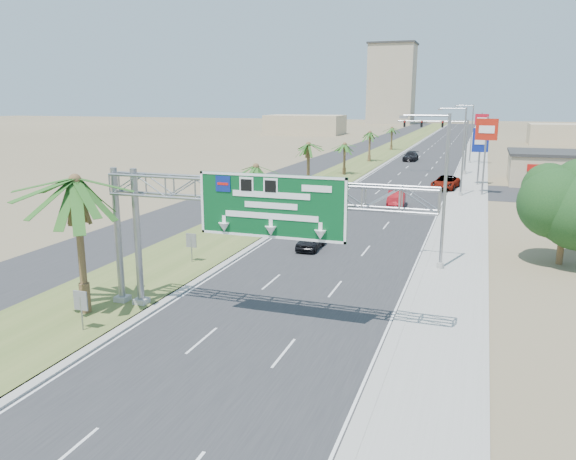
% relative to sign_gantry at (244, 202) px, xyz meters
% --- Properties ---
extents(ground, '(600.00, 600.00, 0.00)m').
position_rel_sign_gantry_xyz_m(ground, '(1.06, -9.93, -6.06)').
color(ground, '#8C7A59').
rests_on(ground, ground).
extents(road, '(12.00, 300.00, 0.02)m').
position_rel_sign_gantry_xyz_m(road, '(1.06, 100.07, -6.05)').
color(road, '#28282B').
rests_on(road, ground).
extents(sidewalk_right, '(4.00, 300.00, 0.10)m').
position_rel_sign_gantry_xyz_m(sidewalk_right, '(9.56, 100.07, -6.01)').
color(sidewalk_right, '#9E9B93').
rests_on(sidewalk_right, ground).
extents(median_grass, '(7.00, 300.00, 0.12)m').
position_rel_sign_gantry_xyz_m(median_grass, '(-8.94, 100.07, -6.00)').
color(median_grass, '#50612A').
rests_on(median_grass, ground).
extents(opposing_road, '(8.00, 300.00, 0.02)m').
position_rel_sign_gantry_xyz_m(opposing_road, '(-15.94, 100.07, -6.05)').
color(opposing_road, '#28282B').
rests_on(opposing_road, ground).
extents(sign_gantry, '(16.75, 1.24, 7.50)m').
position_rel_sign_gantry_xyz_m(sign_gantry, '(0.00, 0.00, 0.00)').
color(sign_gantry, gray).
rests_on(sign_gantry, ground).
extents(palm_near, '(5.70, 5.70, 8.35)m').
position_rel_sign_gantry_xyz_m(palm_near, '(-8.14, -1.93, 0.87)').
color(palm_near, brown).
rests_on(palm_near, ground).
extents(palm_row_b, '(3.99, 3.99, 5.95)m').
position_rel_sign_gantry_xyz_m(palm_row_b, '(-8.44, 22.07, -1.16)').
color(palm_row_b, brown).
rests_on(palm_row_b, ground).
extents(palm_row_c, '(3.99, 3.99, 6.75)m').
position_rel_sign_gantry_xyz_m(palm_row_c, '(-8.44, 38.07, -0.39)').
color(palm_row_c, brown).
rests_on(palm_row_c, ground).
extents(palm_row_d, '(3.99, 3.99, 5.45)m').
position_rel_sign_gantry_xyz_m(palm_row_d, '(-8.44, 56.07, -1.64)').
color(palm_row_d, brown).
rests_on(palm_row_d, ground).
extents(palm_row_e, '(3.99, 3.99, 6.15)m').
position_rel_sign_gantry_xyz_m(palm_row_e, '(-8.44, 75.07, -0.97)').
color(palm_row_e, brown).
rests_on(palm_row_e, ground).
extents(palm_row_f, '(3.99, 3.99, 5.75)m').
position_rel_sign_gantry_xyz_m(palm_row_f, '(-8.44, 100.07, -1.35)').
color(palm_row_f, brown).
rests_on(palm_row_f, ground).
extents(streetlight_near, '(3.27, 0.44, 10.00)m').
position_rel_sign_gantry_xyz_m(streetlight_near, '(8.36, 12.07, -1.36)').
color(streetlight_near, gray).
rests_on(streetlight_near, ground).
extents(streetlight_mid, '(3.27, 0.44, 10.00)m').
position_rel_sign_gantry_xyz_m(streetlight_mid, '(8.36, 42.07, -1.36)').
color(streetlight_mid, gray).
rests_on(streetlight_mid, ground).
extents(streetlight_far, '(3.27, 0.44, 10.00)m').
position_rel_sign_gantry_xyz_m(streetlight_far, '(8.36, 78.07, -1.36)').
color(streetlight_far, gray).
rests_on(streetlight_far, ground).
extents(signal_mast, '(10.28, 0.71, 8.00)m').
position_rel_sign_gantry_xyz_m(signal_mast, '(6.23, 62.05, -1.21)').
color(signal_mast, gray).
rests_on(signal_mast, ground).
extents(oak_near, '(4.50, 4.50, 6.80)m').
position_rel_sign_gantry_xyz_m(oak_near, '(16.06, 16.07, -1.53)').
color(oak_near, brown).
rests_on(oak_near, ground).
extents(median_signback_a, '(0.75, 0.08, 2.08)m').
position_rel_sign_gantry_xyz_m(median_signback_a, '(-6.74, -3.93, -4.61)').
color(median_signback_a, gray).
rests_on(median_signback_a, ground).
extents(median_signback_b, '(0.75, 0.08, 2.08)m').
position_rel_sign_gantry_xyz_m(median_signback_b, '(-7.44, 8.07, -4.61)').
color(median_signback_b, gray).
rests_on(median_signback_b, ground).
extents(tower_distant, '(20.00, 16.00, 35.00)m').
position_rel_sign_gantry_xyz_m(tower_distant, '(-30.94, 240.07, 11.44)').
color(tower_distant, tan).
rests_on(tower_distant, ground).
extents(building_distant_left, '(24.00, 14.00, 6.00)m').
position_rel_sign_gantry_xyz_m(building_distant_left, '(-43.94, 150.07, -3.06)').
color(building_distant_left, tan).
rests_on(building_distant_left, ground).
extents(building_distant_right, '(20.00, 12.00, 5.00)m').
position_rel_sign_gantry_xyz_m(building_distant_right, '(31.06, 130.07, -3.56)').
color(building_distant_right, tan).
rests_on(building_distant_right, ground).
extents(car_left_lane, '(1.63, 3.93, 1.33)m').
position_rel_sign_gantry_xyz_m(car_left_lane, '(-0.94, 14.40, -5.39)').
color(car_left_lane, black).
rests_on(car_left_lane, ground).
extents(car_mid_lane, '(2.17, 5.09, 1.63)m').
position_rel_sign_gantry_xyz_m(car_mid_lane, '(2.56, 33.26, -5.24)').
color(car_mid_lane, maroon).
rests_on(car_mid_lane, ground).
extents(car_right_lane, '(3.48, 6.24, 1.65)m').
position_rel_sign_gantry_xyz_m(car_right_lane, '(6.56, 46.95, -5.23)').
color(car_right_lane, gray).
rests_on(car_right_lane, ground).
extents(car_far, '(2.49, 5.66, 1.62)m').
position_rel_sign_gantry_xyz_m(car_far, '(-1.64, 79.11, -5.25)').
color(car_far, black).
rests_on(car_far, ground).
extents(pole_sign_red_near, '(2.42, 0.64, 8.95)m').
position_rel_sign_gantry_xyz_m(pole_sign_red_near, '(10.87, 43.67, 0.98)').
color(pole_sign_red_near, gray).
rests_on(pole_sign_red_near, ground).
extents(pole_sign_blue, '(2.02, 0.56, 7.49)m').
position_rel_sign_gantry_xyz_m(pole_sign_blue, '(10.26, 51.73, -0.55)').
color(pole_sign_blue, gray).
rests_on(pole_sign_blue, ground).
extents(pole_sign_red_far, '(2.21, 0.79, 8.68)m').
position_rel_sign_gantry_xyz_m(pole_sign_red_far, '(10.06, 77.21, 0.81)').
color(pole_sign_red_far, gray).
rests_on(pole_sign_red_far, ground).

